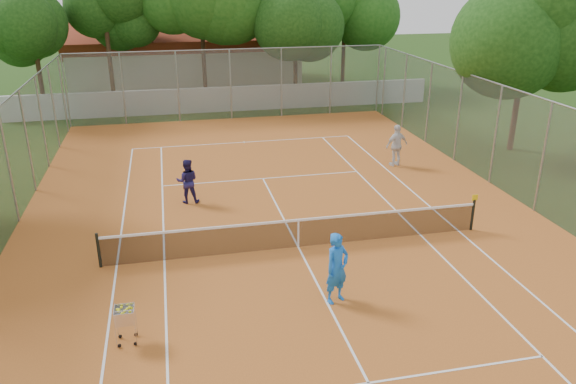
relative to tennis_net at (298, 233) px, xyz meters
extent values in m
plane|color=#1A340E|center=(0.00, 0.00, -0.51)|extent=(120.00, 120.00, 0.00)
cube|color=#B46023|center=(0.00, 0.00, -0.50)|extent=(18.00, 34.00, 0.02)
cube|color=white|center=(0.00, 0.00, -0.49)|extent=(10.98, 23.78, 0.01)
cube|color=black|center=(0.00, 0.00, 0.00)|extent=(11.88, 0.10, 0.98)
cube|color=slate|center=(0.00, 0.00, 1.49)|extent=(18.00, 34.00, 4.00)
cube|color=silver|center=(0.00, 19.00, 0.24)|extent=(26.00, 0.30, 1.50)
cube|color=beige|center=(-2.00, 29.00, 1.69)|extent=(16.40, 9.00, 4.40)
cube|color=#13370D|center=(0.00, 22.00, 4.49)|extent=(29.00, 19.00, 10.00)
imported|color=blue|center=(0.26, -3.20, 0.47)|extent=(0.83, 0.71, 1.92)
imported|color=#211A50|center=(-3.16, 4.47, 0.35)|extent=(0.87, 0.71, 1.68)
imported|color=silver|center=(6.07, 6.84, 0.44)|extent=(1.16, 0.69, 1.86)
cube|color=silver|center=(-5.00, -3.86, 0.01)|extent=(0.59, 0.59, 0.99)
camera|label=1|loc=(-3.68, -15.29, 7.55)|focal=35.00mm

